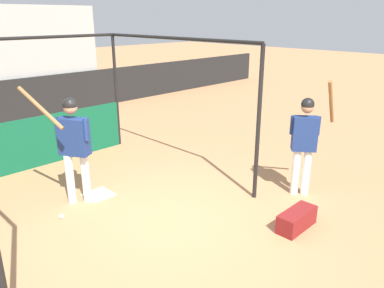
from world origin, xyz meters
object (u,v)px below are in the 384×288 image
Objects in this scene: equipment_bag at (297,219)px; baseball at (62,216)px; player_waiting at (305,138)px; player_batter at (73,141)px.

baseball is (-2.31, 2.70, -0.10)m from equipment_bag.
player_waiting reaches higher than baseball.
equipment_bag is (1.84, -3.00, -0.95)m from player_batter.
player_batter is 3.80m from player_waiting.
player_waiting is at bearing -160.08° from player_batter.
player_waiting is 1.48m from equipment_bag.
baseball is (-3.36, 2.16, -0.99)m from player_waiting.
player_batter is 26.66× the size of baseball.
equipment_bag is at bearing -100.25° from player_waiting.
equipment_bag is (-1.05, -0.54, -0.89)m from player_waiting.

